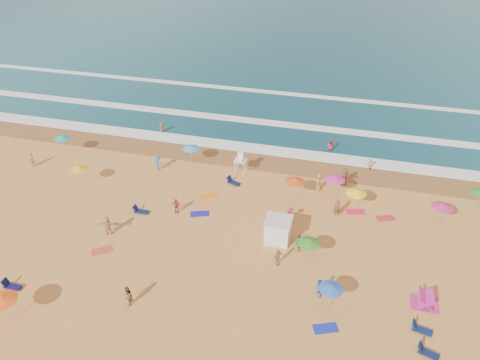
# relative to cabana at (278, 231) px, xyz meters

# --- Properties ---
(ground) EXTENTS (220.00, 220.00, 0.00)m
(ground) POSITION_rel_cabana_xyz_m (-3.90, 0.07, -1.00)
(ground) COLOR gold
(ground) RESTS_ON ground
(ocean) EXTENTS (220.00, 140.00, 0.18)m
(ocean) POSITION_rel_cabana_xyz_m (-3.90, 84.07, -1.00)
(ocean) COLOR #0C4756
(ocean) RESTS_ON ground
(wet_sand) EXTENTS (220.00, 220.00, 0.00)m
(wet_sand) POSITION_rel_cabana_xyz_m (-3.90, 12.57, -0.99)
(wet_sand) COLOR olive
(wet_sand) RESTS_ON ground
(surf_foam) EXTENTS (200.00, 18.70, 0.05)m
(surf_foam) POSITION_rel_cabana_xyz_m (-3.90, 21.39, -0.90)
(surf_foam) COLOR white
(surf_foam) RESTS_ON ground
(cabana) EXTENTS (2.00, 2.00, 2.00)m
(cabana) POSITION_rel_cabana_xyz_m (0.00, 0.00, 0.00)
(cabana) COLOR white
(cabana) RESTS_ON ground
(cabana_roof) EXTENTS (2.20, 2.20, 0.12)m
(cabana_roof) POSITION_rel_cabana_xyz_m (-0.00, 0.00, 1.06)
(cabana_roof) COLOR silver
(cabana_roof) RESTS_ON cabana
(bicycle) EXTENTS (0.84, 1.94, 0.99)m
(bicycle) POSITION_rel_cabana_xyz_m (1.90, -0.30, -0.50)
(bicycle) COLOR black
(bicycle) RESTS_ON ground
(lifeguard_stand) EXTENTS (1.20, 1.20, 2.10)m
(lifeguard_stand) POSITION_rel_cabana_xyz_m (-5.79, 9.66, 0.05)
(lifeguard_stand) COLOR white
(lifeguard_stand) RESTS_ON ground
(beach_umbrellas) EXTENTS (55.80, 25.28, 0.65)m
(beach_umbrellas) POSITION_rel_cabana_xyz_m (-3.94, 0.87, 1.16)
(beach_umbrellas) COLOR #CE6211
(beach_umbrellas) RESTS_ON ground
(loungers) EXTENTS (47.50, 22.86, 0.34)m
(loungers) POSITION_rel_cabana_xyz_m (2.26, -3.94, -0.83)
(loungers) COLOR #0E114A
(loungers) RESTS_ON ground
(towels) EXTENTS (53.56, 19.94, 0.03)m
(towels) POSITION_rel_cabana_xyz_m (-3.89, -1.93, -0.98)
(towels) COLOR red
(towels) RESTS_ON ground
(beachgoers) EXTENTS (35.37, 27.43, 2.15)m
(beachgoers) POSITION_rel_cabana_xyz_m (-5.05, 4.41, -0.20)
(beachgoers) COLOR #D9363D
(beachgoers) RESTS_ON ground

